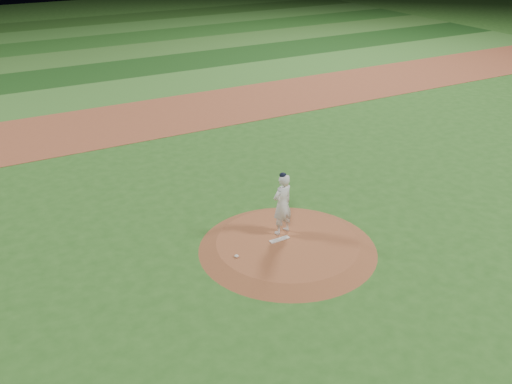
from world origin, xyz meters
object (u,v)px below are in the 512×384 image
(pitchers_mound, at_px, (288,245))
(pitcher_on_mound, at_px, (282,204))
(rosin_bag, at_px, (236,256))
(pitching_rubber, at_px, (279,239))

(pitchers_mound, distance_m, pitcher_on_mound, 1.29)
(rosin_bag, bearing_deg, pitching_rubber, 7.94)
(pitchers_mound, bearing_deg, pitcher_on_mound, 76.45)
(pitching_rubber, xyz_separation_m, pitcher_on_mound, (0.30, 0.36, 1.00))
(pitchers_mound, xyz_separation_m, rosin_bag, (-1.77, -0.00, 0.16))
(rosin_bag, relative_size, pitcher_on_mound, 0.06)
(pitcher_on_mound, bearing_deg, rosin_bag, -162.96)
(pitching_rubber, xyz_separation_m, rosin_bag, (-1.61, -0.22, 0.02))
(rosin_bag, bearing_deg, pitchers_mound, 0.12)
(pitcher_on_mound, bearing_deg, pitchers_mound, -103.55)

